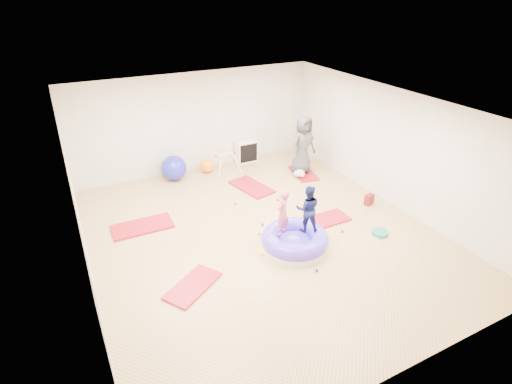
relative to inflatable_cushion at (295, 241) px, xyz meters
name	(u,v)px	position (x,y,z in m)	size (l,w,h in m)	color
room	(263,176)	(-0.36, 0.76, 1.23)	(7.01, 8.01, 2.81)	tan
gym_mat_front_left	(193,286)	(-2.28, -0.20, -0.15)	(1.10, 0.55, 0.05)	red
gym_mat_mid_left	(143,226)	(-2.64, 2.21, -0.14)	(1.33, 0.66, 0.06)	red
gym_mat_center_back	(252,187)	(0.43, 2.87, -0.14)	(1.27, 0.64, 0.05)	red
gym_mat_right	(325,220)	(1.19, 0.58, -0.15)	(1.14, 0.57, 0.05)	red
gym_mat_rear_right	(303,173)	(2.16, 2.98, -0.15)	(1.11, 0.55, 0.05)	red
inflatable_cushion	(295,241)	(0.00, 0.00, 0.00)	(1.39, 1.39, 0.44)	silver
child_pink	(283,210)	(-0.23, 0.13, 0.72)	(0.36, 0.24, 0.98)	#CB506F
child_navy	(308,207)	(0.27, 0.00, 0.74)	(0.49, 0.39, 1.02)	#131849
adult_caregiver	(303,145)	(2.13, 3.05, 0.71)	(0.81, 0.53, 1.66)	#403E44
infant	(300,173)	(1.90, 2.78, -0.02)	(0.34, 0.35, 0.20)	#AEE6F8
ball_pit_balls	(284,220)	(0.34, 0.99, -0.14)	(2.52, 3.58, 0.06)	#1E23B1
exercise_ball_blue	(174,168)	(-1.26, 4.30, 0.18)	(0.70, 0.70, 0.70)	#1E23B1
exercise_ball_orange	(207,166)	(-0.26, 4.36, 0.03)	(0.40, 0.40, 0.40)	orange
infant_play_gym	(225,160)	(0.21, 4.11, 0.21)	(0.75, 0.71, 0.58)	white
cube_shelf	(247,152)	(1.10, 4.55, 0.15)	(0.65, 0.32, 0.65)	white
balance_disc	(380,233)	(1.93, -0.43, -0.13)	(0.35, 0.35, 0.08)	#1A7F74
backpack	(369,200)	(2.62, 0.73, -0.04)	(0.23, 0.14, 0.27)	#A70105
yellow_toy	(264,251)	(-0.64, 0.16, -0.15)	(0.21, 0.21, 0.03)	#FCF832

